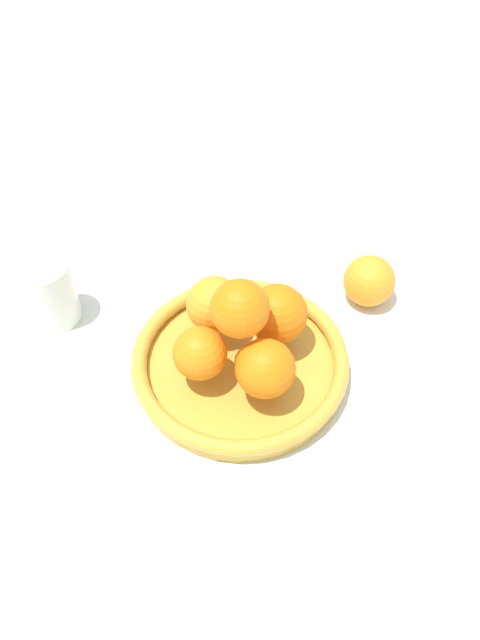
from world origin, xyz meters
The scene contains 6 objects.
ground_plane centered at (0.00, 0.00, 0.00)m, with size 4.00×4.00×0.00m, color silver.
fruit_bowl centered at (0.00, 0.00, 0.02)m, with size 0.28×0.28×0.04m.
orange_pile centered at (0.00, 0.00, 0.08)m, with size 0.17×0.16×0.13m.
stray_orange centered at (-0.13, 0.18, 0.04)m, with size 0.07×0.07×0.07m, color orange.
drinking_glass centered at (-0.09, -0.26, 0.05)m, with size 0.07×0.07×0.10m, color silver.
napkin_folded centered at (0.19, 0.21, 0.00)m, with size 0.14×0.14×0.01m, color white.
Camera 1 is at (0.48, 0.01, 0.65)m, focal length 35.00 mm.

